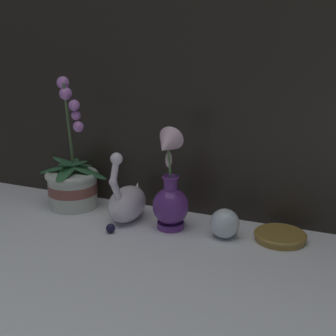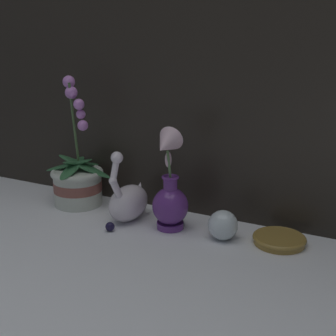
% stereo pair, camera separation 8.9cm
% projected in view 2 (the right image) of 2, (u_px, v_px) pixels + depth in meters
% --- Properties ---
extents(ground_plane, '(2.80, 2.80, 0.00)m').
position_uv_depth(ground_plane, '(141.00, 242.00, 1.22)').
color(ground_plane, white).
extents(window_backdrop, '(2.80, 0.03, 1.20)m').
position_uv_depth(window_backdrop, '(186.00, 4.00, 1.28)').
color(window_backdrop, black).
rests_on(window_backdrop, ground_plane).
extents(orchid_potted_plant, '(0.22, 0.21, 0.40)m').
position_uv_depth(orchid_potted_plant, '(78.00, 180.00, 1.47)').
color(orchid_potted_plant, beige).
rests_on(orchid_potted_plant, ground_plane).
extents(swan_figurine, '(0.09, 0.18, 0.22)m').
position_uv_depth(swan_figurine, '(129.00, 200.00, 1.35)').
color(swan_figurine, white).
rests_on(swan_figurine, ground_plane).
extents(blue_vase, '(0.10, 0.12, 0.29)m').
position_uv_depth(blue_vase, '(169.00, 194.00, 1.27)').
color(blue_vase, '#602D7F').
rests_on(blue_vase, ground_plane).
extents(glass_sphere, '(0.08, 0.08, 0.08)m').
position_uv_depth(glass_sphere, '(223.00, 225.00, 1.23)').
color(glass_sphere, silver).
rests_on(glass_sphere, ground_plane).
extents(amber_dish, '(0.14, 0.14, 0.02)m').
position_uv_depth(amber_dish, '(279.00, 239.00, 1.21)').
color(amber_dish, olive).
rests_on(amber_dish, ground_plane).
extents(glass_bauble, '(0.03, 0.03, 0.03)m').
position_uv_depth(glass_bauble, '(110.00, 227.00, 1.29)').
color(glass_bauble, '#191433').
rests_on(glass_bauble, ground_plane).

